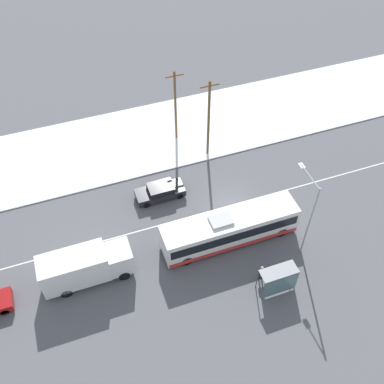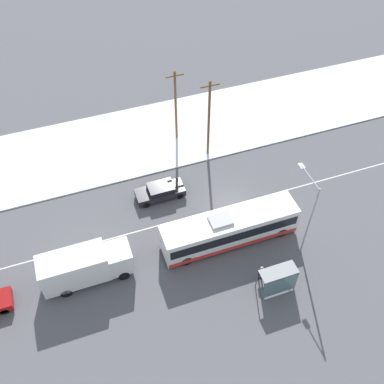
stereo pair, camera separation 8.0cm
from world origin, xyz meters
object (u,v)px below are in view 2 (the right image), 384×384
object	(u,v)px
streetlamp	(308,208)
utility_pole_roadside	(209,119)
pedestrian_at_stop	(261,272)
bus_shelter	(279,279)
box_truck	(84,266)
utility_pole_snowlot	(176,105)
city_bus	(229,229)
sedan_car	(160,191)

from	to	relation	value
streetlamp	utility_pole_roadside	bearing A→B (deg)	103.41
pedestrian_at_stop	streetlamp	bearing A→B (deg)	23.10
streetlamp	utility_pole_roadside	xyz separation A→B (m)	(-3.12, 13.10, -0.38)
pedestrian_at_stop	bus_shelter	xyz separation A→B (m)	(0.74, -1.41, 0.66)
streetlamp	utility_pole_roadside	world-z (taller)	utility_pole_roadside
box_truck	streetlamp	size ratio (longest dim) A/B	0.91
box_truck	utility_pole_snowlot	world-z (taller)	utility_pole_snowlot
city_bus	utility_pole_roadside	xyz separation A→B (m)	(2.11, 10.56, 3.02)
utility_pole_roadside	utility_pole_snowlot	size ratio (longest dim) A/B	1.08
pedestrian_at_stop	utility_pole_roadside	world-z (taller)	utility_pole_roadside
box_truck	bus_shelter	bearing A→B (deg)	-23.86
box_truck	pedestrian_at_stop	distance (m)	13.76
city_bus	bus_shelter	world-z (taller)	city_bus
city_bus	streetlamp	size ratio (longest dim) A/B	1.49
bus_shelter	utility_pole_roadside	world-z (taller)	utility_pole_roadside
box_truck	pedestrian_at_stop	world-z (taller)	box_truck
box_truck	pedestrian_at_stop	xyz separation A→B (m)	(12.93, -4.64, -0.75)
box_truck	utility_pole_roadside	world-z (taller)	utility_pole_roadside
box_truck	streetlamp	xyz separation A→B (m)	(17.28, -2.78, 3.15)
bus_shelter	utility_pole_roadside	bearing A→B (deg)	88.27
city_bus	bus_shelter	bearing A→B (deg)	-74.41
box_truck	utility_pole_snowlot	xyz separation A→B (m)	(11.98, 13.71, 2.46)
bus_shelter	utility_pole_roadside	xyz separation A→B (m)	(0.49, 16.36, 2.86)
city_bus	utility_pole_roadside	bearing A→B (deg)	78.68
streetlamp	box_truck	bearing A→B (deg)	170.85
city_bus	utility_pole_roadside	size ratio (longest dim) A/B	1.33
bus_shelter	streetlamp	bearing A→B (deg)	42.06
box_truck	streetlamp	world-z (taller)	streetlamp
pedestrian_at_stop	utility_pole_roadside	bearing A→B (deg)	85.30
city_bus	utility_pole_snowlot	distance (m)	14.21
bus_shelter	utility_pole_snowlot	xyz separation A→B (m)	(-1.69, 19.75, 2.55)
sedan_car	pedestrian_at_stop	world-z (taller)	pedestrian_at_stop
sedan_car	utility_pole_snowlot	bearing A→B (deg)	-118.50
utility_pole_roadside	city_bus	bearing A→B (deg)	-101.32
box_truck	streetlamp	bearing A→B (deg)	-9.15
city_bus	bus_shelter	distance (m)	6.03
box_truck	city_bus	bearing A→B (deg)	-1.14
pedestrian_at_stop	bus_shelter	world-z (taller)	bus_shelter
sedan_car	pedestrian_at_stop	xyz separation A→B (m)	(4.92, -11.03, 0.25)
box_truck	streetlamp	distance (m)	17.79
box_truck	sedan_car	size ratio (longest dim) A/B	1.58
city_bus	utility_pole_snowlot	xyz separation A→B (m)	(-0.07, 13.95, 2.71)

